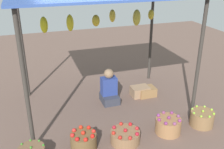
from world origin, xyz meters
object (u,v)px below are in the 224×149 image
at_px(basket_red_apples, 125,136).
at_px(wooden_crate_near_vendor, 140,91).
at_px(vendor_person, 109,90).
at_px(wooden_crate_stacked_rear, 146,92).
at_px(basket_purple_onions, 168,125).
at_px(basket_limes, 202,118).
at_px(basket_red_tomatoes, 84,141).

xyz_separation_m(basket_red_apples, wooden_crate_near_vendor, (0.95, 1.50, 0.00)).
relative_size(vendor_person, wooden_crate_near_vendor, 1.89).
xyz_separation_m(vendor_person, wooden_crate_stacked_rear, (0.92, -0.01, -0.19)).
height_order(basket_red_apples, basket_purple_onions, basket_purple_onions).
height_order(basket_red_apples, basket_limes, basket_limes).
distance_m(wooden_crate_near_vendor, wooden_crate_stacked_rear, 0.15).
bearing_deg(wooden_crate_near_vendor, wooden_crate_stacked_rear, -15.38).
bearing_deg(wooden_crate_stacked_rear, vendor_person, 179.62).
relative_size(basket_red_tomatoes, basket_red_apples, 0.86).
xyz_separation_m(basket_red_tomatoes, basket_purple_onions, (1.58, -0.04, -0.00)).
bearing_deg(wooden_crate_near_vendor, basket_red_apples, -122.41).
xyz_separation_m(basket_purple_onions, wooden_crate_stacked_rear, (0.25, 1.44, -0.05)).
height_order(basket_red_tomatoes, basket_red_apples, basket_red_tomatoes).
xyz_separation_m(basket_limes, wooden_crate_near_vendor, (-0.63, 1.47, -0.03)).
height_order(vendor_person, wooden_crate_near_vendor, vendor_person).
relative_size(vendor_person, basket_red_apples, 1.51).
distance_m(basket_purple_onions, wooden_crate_near_vendor, 1.48).
bearing_deg(wooden_crate_near_vendor, vendor_person, -177.45).
bearing_deg(basket_purple_onions, vendor_person, 114.90).
relative_size(basket_red_tomatoes, basket_limes, 0.99).
distance_m(basket_red_apples, basket_purple_onions, 0.85).
bearing_deg(basket_purple_onions, wooden_crate_stacked_rear, 80.26).
bearing_deg(vendor_person, basket_red_apples, -96.97).
bearing_deg(basket_limes, basket_purple_onions, -179.52).
bearing_deg(basket_red_apples, wooden_crate_stacked_rear, 53.02).
bearing_deg(basket_purple_onions, basket_red_apples, -178.85).
bearing_deg(vendor_person, wooden_crate_stacked_rear, -0.38).
distance_m(vendor_person, basket_purple_onions, 1.60).
distance_m(basket_red_tomatoes, wooden_crate_stacked_rear, 2.30).
xyz_separation_m(basket_red_tomatoes, wooden_crate_stacked_rear, (1.83, 1.40, -0.05)).
bearing_deg(vendor_person, basket_limes, -45.70).
bearing_deg(basket_red_apples, wooden_crate_near_vendor, 57.59).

